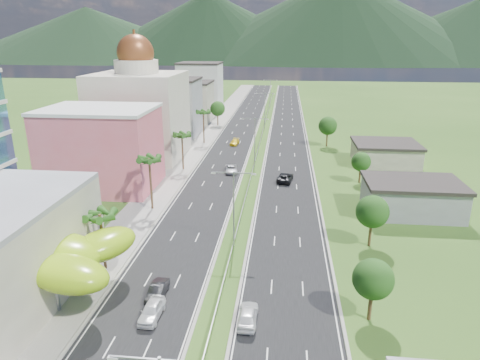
% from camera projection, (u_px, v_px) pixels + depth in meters
% --- Properties ---
extents(ground, '(500.00, 500.00, 0.00)m').
position_uv_depth(ground, '(224.00, 284.00, 51.01)').
color(ground, '#2D5119').
rests_on(ground, ground).
extents(road_left, '(11.00, 260.00, 0.04)m').
position_uv_depth(road_left, '(240.00, 129.00, 136.59)').
color(road_left, black).
rests_on(road_left, ground).
extents(road_right, '(11.00, 260.00, 0.04)m').
position_uv_depth(road_right, '(287.00, 130.00, 135.10)').
color(road_right, black).
rests_on(road_right, ground).
extents(sidewalk_left, '(7.00, 260.00, 0.12)m').
position_uv_depth(sidewalk_left, '(211.00, 128.00, 137.52)').
color(sidewalk_left, gray).
rests_on(sidewalk_left, ground).
extents(median_guardrail, '(0.10, 216.06, 0.76)m').
position_uv_depth(median_guardrail, '(260.00, 141.00, 118.68)').
color(median_guardrail, gray).
rests_on(median_guardrail, ground).
extents(streetlight_median_b, '(6.04, 0.25, 11.00)m').
position_uv_depth(streetlight_median_b, '(234.00, 201.00, 58.29)').
color(streetlight_median_b, gray).
rests_on(streetlight_median_b, ground).
extents(streetlight_median_c, '(6.04, 0.25, 11.00)m').
position_uv_depth(streetlight_median_c, '(255.00, 137.00, 95.99)').
color(streetlight_median_c, gray).
rests_on(streetlight_median_c, ground).
extents(streetlight_median_d, '(6.04, 0.25, 11.00)m').
position_uv_depth(streetlight_median_d, '(265.00, 106.00, 138.41)').
color(streetlight_median_d, gray).
rests_on(streetlight_median_d, ground).
extents(streetlight_median_e, '(6.04, 0.25, 11.00)m').
position_uv_depth(streetlight_median_e, '(270.00, 90.00, 180.83)').
color(streetlight_median_e, gray).
rests_on(streetlight_median_e, ground).
extents(lime_canopy, '(18.00, 15.00, 7.40)m').
position_uv_depth(lime_canopy, '(41.00, 255.00, 47.64)').
color(lime_canopy, '#8AB912').
rests_on(lime_canopy, ground).
extents(pink_shophouse, '(20.00, 15.00, 15.00)m').
position_uv_depth(pink_shophouse, '(102.00, 150.00, 81.57)').
color(pink_shophouse, '#D85867').
rests_on(pink_shophouse, ground).
extents(domed_building, '(20.00, 20.00, 28.70)m').
position_uv_depth(domed_building, '(140.00, 110.00, 102.03)').
color(domed_building, beige).
rests_on(domed_building, ground).
extents(midrise_grey, '(16.00, 15.00, 16.00)m').
position_uv_depth(midrise_grey, '(171.00, 108.00, 126.56)').
color(midrise_grey, gray).
rests_on(midrise_grey, ground).
extents(midrise_beige, '(16.00, 15.00, 13.00)m').
position_uv_depth(midrise_beige, '(188.00, 102.00, 147.78)').
color(midrise_beige, '#9F9883').
rests_on(midrise_beige, ground).
extents(midrise_white, '(16.00, 15.00, 18.00)m').
position_uv_depth(midrise_white, '(200.00, 87.00, 168.66)').
color(midrise_white, silver).
rests_on(midrise_white, ground).
extents(shed_near, '(15.00, 10.00, 5.00)m').
position_uv_depth(shed_near, '(412.00, 199.00, 70.99)').
color(shed_near, gray).
rests_on(shed_near, ground).
extents(shed_far, '(14.00, 12.00, 4.40)m').
position_uv_depth(shed_far, '(385.00, 154.00, 99.17)').
color(shed_far, '#9F9883').
rests_on(shed_far, ground).
extents(palm_tree_b, '(3.60, 3.60, 8.10)m').
position_uv_depth(palm_tree_b, '(100.00, 218.00, 52.19)').
color(palm_tree_b, '#47301C').
rests_on(palm_tree_b, ground).
extents(palm_tree_c, '(3.60, 3.60, 9.60)m').
position_uv_depth(palm_tree_c, '(149.00, 161.00, 70.58)').
color(palm_tree_c, '#47301C').
rests_on(palm_tree_c, ground).
extents(palm_tree_d, '(3.60, 3.60, 8.60)m').
position_uv_depth(palm_tree_d, '(182.00, 136.00, 92.57)').
color(palm_tree_d, '#47301C').
rests_on(palm_tree_d, ground).
extents(palm_tree_e, '(3.60, 3.60, 9.40)m').
position_uv_depth(palm_tree_e, '(203.00, 113.00, 115.89)').
color(palm_tree_e, '#47301C').
rests_on(palm_tree_e, ground).
extents(leafy_tree_lfar, '(4.90, 4.90, 8.05)m').
position_uv_depth(leafy_tree_lfar, '(218.00, 109.00, 140.33)').
color(leafy_tree_lfar, '#47301C').
rests_on(leafy_tree_lfar, ground).
extents(leafy_tree_ra, '(4.20, 4.20, 6.90)m').
position_uv_depth(leafy_tree_ra, '(373.00, 279.00, 43.18)').
color(leafy_tree_ra, '#47301C').
rests_on(leafy_tree_ra, ground).
extents(leafy_tree_rb, '(4.55, 4.55, 7.47)m').
position_uv_depth(leafy_tree_rb, '(372.00, 212.00, 58.78)').
color(leafy_tree_rb, '#47301C').
rests_on(leafy_tree_rb, ground).
extents(leafy_tree_rc, '(3.85, 3.85, 6.33)m').
position_uv_depth(leafy_tree_rc, '(361.00, 162.00, 85.13)').
color(leafy_tree_rc, '#47301C').
rests_on(leafy_tree_rc, ground).
extents(leafy_tree_rd, '(4.90, 4.90, 8.05)m').
position_uv_depth(leafy_tree_rd, '(328.00, 126.00, 113.43)').
color(leafy_tree_rd, '#47301C').
rests_on(leafy_tree_rd, ground).
extents(mountain_ridge, '(860.00, 140.00, 90.00)m').
position_uv_depth(mountain_ridge, '(335.00, 64.00, 469.24)').
color(mountain_ridge, black).
rests_on(mountain_ridge, ground).
extents(car_white_near_left, '(2.05, 4.86, 1.64)m').
position_uv_depth(car_white_near_left, '(152.00, 310.00, 44.72)').
color(car_white_near_left, white).
rests_on(car_white_near_left, road_left).
extents(car_dark_left, '(1.77, 4.66, 1.52)m').
position_uv_depth(car_dark_left, '(157.00, 290.00, 48.33)').
color(car_dark_left, black).
rests_on(car_dark_left, road_left).
extents(car_silver_mid_left, '(3.31, 5.74, 1.50)m').
position_uv_depth(car_silver_mid_left, '(231.00, 169.00, 92.62)').
color(car_silver_mid_left, '#ADAEB5').
rests_on(car_silver_mid_left, road_left).
extents(car_yellow_far_left, '(2.44, 5.05, 1.42)m').
position_uv_depth(car_yellow_far_left, '(235.00, 142.00, 116.50)').
color(car_yellow_far_left, yellow).
rests_on(car_yellow_far_left, road_left).
extents(car_white_near_right, '(2.01, 4.94, 1.68)m').
position_uv_depth(car_white_near_right, '(248.00, 315.00, 43.96)').
color(car_white_near_right, white).
rests_on(car_white_near_right, road_right).
extents(car_dark_far_right, '(3.63, 6.30, 1.65)m').
position_uv_depth(car_dark_far_right, '(285.00, 177.00, 86.93)').
color(car_dark_far_right, black).
rests_on(car_dark_far_right, road_right).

